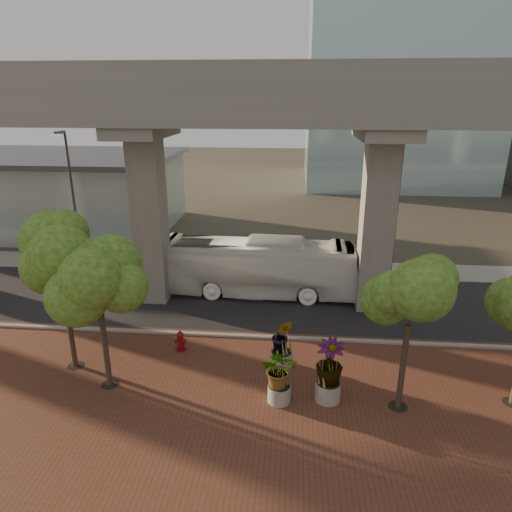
{
  "coord_description": "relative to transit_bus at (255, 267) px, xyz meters",
  "views": [
    {
      "loc": [
        1.79,
        -21.18,
        11.03
      ],
      "look_at": [
        -0.13,
        0.5,
        3.3
      ],
      "focal_mm": 32.0,
      "sensor_mm": 36.0,
      "label": 1
    }
  ],
  "objects": [
    {
      "name": "transit_bus",
      "position": [
        0.0,
        0.0,
        0.0
      ],
      "size": [
        11.85,
        3.19,
        3.28
      ],
      "primitive_type": "imported",
      "rotation": [
        0.0,
        0.0,
        1.53
      ],
      "color": "white",
      "rests_on": "ground"
    },
    {
      "name": "streetlamp_west",
      "position": [
        -11.75,
        2.7,
        3.58
      ],
      "size": [
        0.44,
        1.3,
        8.95
      ],
      "color": "#333339",
      "rests_on": "ground"
    },
    {
      "name": "ground",
      "position": [
        0.44,
        -3.18,
        -1.64
      ],
      "size": [
        160.0,
        160.0,
        0.0
      ],
      "primitive_type": "plane",
      "color": "#373228",
      "rests_on": "ground"
    },
    {
      "name": "street_tree_far_west",
      "position": [
        -6.96,
        -8.28,
        3.22
      ],
      "size": [
        3.86,
        3.86,
        6.57
      ],
      "color": "#4A372A",
      "rests_on": "ground"
    },
    {
      "name": "fire_hydrant",
      "position": [
        -2.76,
        -6.63,
        -1.11
      ],
      "size": [
        0.48,
        0.44,
        0.97
      ],
      "color": "maroon",
      "rests_on": "ground"
    },
    {
      "name": "planter_front",
      "position": [
        1.83,
        -9.89,
        -0.29
      ],
      "size": [
        1.93,
        1.93,
        2.13
      ],
      "color": "#A19E91",
      "rests_on": "ground"
    },
    {
      "name": "brick_plaza",
      "position": [
        0.44,
        -11.18,
        -1.61
      ],
      "size": [
        70.0,
        13.0,
        0.06
      ],
      "primitive_type": "cube",
      "color": "brown",
      "rests_on": "ground"
    },
    {
      "name": "street_tree_near_west",
      "position": [
        -4.97,
        -9.45,
        2.62
      ],
      "size": [
        3.81,
        3.81,
        5.95
      ],
      "color": "#4A372A",
      "rests_on": "ground"
    },
    {
      "name": "planter_left",
      "position": [
        1.83,
        -7.57,
        -0.21
      ],
      "size": [
        2.05,
        2.05,
        2.26
      ],
      "color": "#9F9A8F",
      "rests_on": "ground"
    },
    {
      "name": "station_pavilion",
      "position": [
        -19.56,
        12.82,
        1.58
      ],
      "size": [
        23.0,
        13.0,
        6.3
      ],
      "color": "#A0B2B7",
      "rests_on": "ground"
    },
    {
      "name": "planter_right",
      "position": [
        3.66,
        -9.63,
        -0.05
      ],
      "size": [
        2.36,
        2.36,
        2.52
      ],
      "color": "#A4A094",
      "rests_on": "ground"
    },
    {
      "name": "transit_viaduct",
      "position": [
        0.44,
        -1.18,
        5.65
      ],
      "size": [
        72.0,
        5.6,
        12.4
      ],
      "color": "gray",
      "rests_on": "ground"
    },
    {
      "name": "streetlamp_east",
      "position": [
        8.16,
        2.2,
        3.47
      ],
      "size": [
        0.43,
        1.27,
        8.75
      ],
      "color": "#323136",
      "rests_on": "ground"
    },
    {
      "name": "curb_strip",
      "position": [
        0.44,
        -5.18,
        -1.56
      ],
      "size": [
        70.0,
        0.25,
        0.16
      ],
      "primitive_type": "cube",
      "color": "gray",
      "rests_on": "ground"
    },
    {
      "name": "street_tree_near_east",
      "position": [
        6.25,
        -9.84,
        2.82
      ],
      "size": [
        3.4,
        3.4,
        5.97
      ],
      "color": "#4A372A",
      "rests_on": "ground"
    },
    {
      "name": "far_sidewalk",
      "position": [
        0.44,
        4.32,
        -1.61
      ],
      "size": [
        90.0,
        3.0,
        0.06
      ],
      "primitive_type": "cube",
      "color": "gray",
      "rests_on": "ground"
    },
    {
      "name": "asphalt_road",
      "position": [
        0.44,
        -1.18,
        -1.62
      ],
      "size": [
        90.0,
        8.0,
        0.04
      ],
      "primitive_type": "cube",
      "color": "black",
      "rests_on": "ground"
    }
  ]
}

